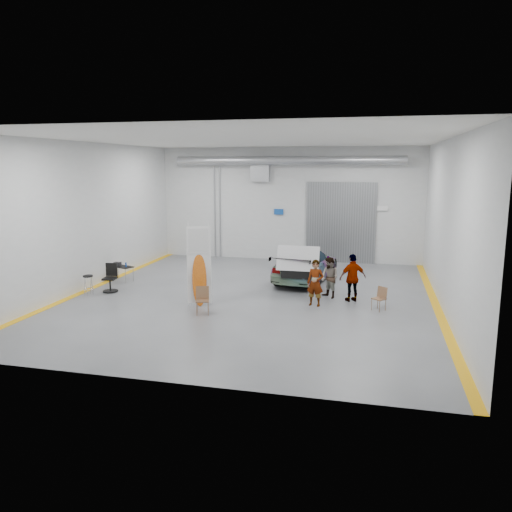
% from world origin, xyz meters
% --- Properties ---
extents(ground, '(16.00, 16.00, 0.00)m').
position_xyz_m(ground, '(0.00, 0.00, 0.00)').
color(ground, '#5B5D62').
rests_on(ground, ground).
extents(room_shell, '(14.02, 16.18, 6.01)m').
position_xyz_m(room_shell, '(0.24, 2.22, 4.08)').
color(room_shell, silver).
rests_on(room_shell, ground).
extents(sedan_car, '(2.69, 5.24, 1.45)m').
position_xyz_m(sedan_car, '(1.60, 3.41, 0.73)').
color(sedan_car, white).
rests_on(sedan_car, ground).
extents(person_a, '(0.69, 0.52, 1.71)m').
position_xyz_m(person_a, '(2.53, -0.64, 0.85)').
color(person_a, '#91604F').
rests_on(person_a, ground).
extents(person_b, '(0.97, 0.96, 1.59)m').
position_xyz_m(person_b, '(2.93, 0.60, 0.79)').
color(person_b, '#476A83').
rests_on(person_b, ground).
extents(person_c, '(1.13, 0.88, 1.81)m').
position_xyz_m(person_c, '(3.82, 0.30, 0.91)').
color(person_c, brown).
rests_on(person_c, ground).
extents(surfboard_display, '(0.82, 0.48, 3.10)m').
position_xyz_m(surfboard_display, '(-1.66, -1.64, 1.25)').
color(surfboard_display, white).
rests_on(surfboard_display, ground).
extents(folding_chair_near, '(0.56, 0.59, 0.94)m').
position_xyz_m(folding_chair_near, '(-1.11, -2.59, 0.29)').
color(folding_chair_near, brown).
rests_on(folding_chair_near, ground).
extents(folding_chair_far, '(0.55, 0.61, 0.84)m').
position_xyz_m(folding_chair_far, '(4.79, -0.72, 0.26)').
color(folding_chair_far, brown).
rests_on(folding_chair_far, ground).
extents(shop_stool, '(0.40, 0.40, 0.79)m').
position_xyz_m(shop_stool, '(-6.38, -1.19, 0.39)').
color(shop_stool, black).
rests_on(shop_stool, ground).
extents(work_table, '(1.18, 0.87, 0.86)m').
position_xyz_m(work_table, '(-6.33, 1.31, 0.67)').
color(work_table, '#919399').
rests_on(work_table, ground).
extents(office_chair, '(0.60, 0.60, 1.13)m').
position_xyz_m(office_chair, '(-5.77, -0.53, 0.50)').
color(office_chair, black).
rests_on(office_chair, ground).
extents(trunk_lid, '(1.70, 1.03, 0.04)m').
position_xyz_m(trunk_lid, '(1.60, 1.15, 1.47)').
color(trunk_lid, silver).
rests_on(trunk_lid, sedan_car).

